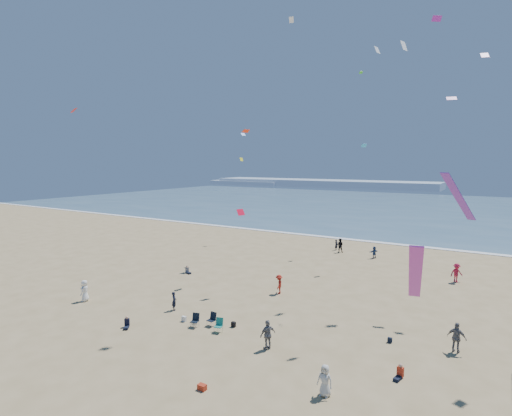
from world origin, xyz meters
The scene contains 13 objects.
ground centered at (0.00, 0.00, 0.00)m, with size 220.00×220.00×0.00m, color tan.
ocean centered at (0.00, 95.00, 0.03)m, with size 220.00×100.00×0.06m, color #476B84.
surf_line centered at (0.00, 45.00, 0.04)m, with size 220.00×1.20×0.08m, color white.
headland_far centered at (-60.00, 170.00, 1.60)m, with size 110.00×20.00×3.20m, color #7A8EA8.
headland_near centered at (-100.00, 165.00, 1.00)m, with size 40.00×14.00×2.00m, color #7A8EA8.
standing_flyers centered at (6.46, 16.17, 0.90)m, with size 37.50×41.49×1.94m.
seated_group centered at (0.98, 3.25, 0.42)m, with size 25.08×25.20×0.84m.
chair_cluster centered at (-1.64, 7.31, 0.50)m, with size 2.73×1.48×1.00m.
white_tote centered at (-4.00, 7.38, 0.20)m, with size 0.35×0.20×0.40m, color silver.
black_backpack centered at (-0.24, 8.51, 0.19)m, with size 0.30×0.22×0.38m, color black.
cooler centered at (2.97, 0.99, 0.15)m, with size 0.45×0.30×0.30m, color #AA2D18.
navy_bag centered at (10.09, 11.88, 0.17)m, with size 0.28×0.18×0.34m, color black.
kites_aloft centered at (9.18, 12.85, 14.83)m, with size 43.44×44.45×28.95m.
Camera 1 is at (15.77, -14.40, 11.96)m, focal length 28.00 mm.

